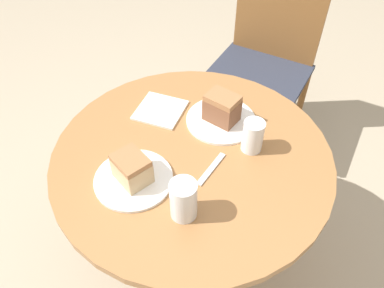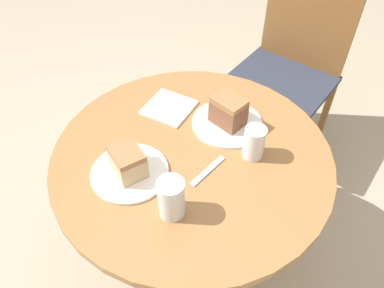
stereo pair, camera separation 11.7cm
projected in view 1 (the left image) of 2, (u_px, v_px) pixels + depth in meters
name	position (u px, v px, depth m)	size (l,w,h in m)	color
ground_plane	(192.00, 257.00, 1.71)	(8.00, 8.00, 0.00)	tan
table	(192.00, 183.00, 1.32)	(0.90, 0.90, 0.70)	#9E6B3D
chair	(263.00, 60.00, 1.92)	(0.53, 0.52, 0.97)	brown
plate_near	(134.00, 179.00, 1.12)	(0.24, 0.24, 0.01)	white
plate_far	(221.00, 120.00, 1.30)	(0.24, 0.24, 0.01)	white
cake_slice_near	(132.00, 169.00, 1.08)	(0.13, 0.12, 0.09)	tan
cake_slice_far	(222.00, 108.00, 1.26)	(0.13, 0.11, 0.10)	brown
glass_lemonade	(184.00, 201.00, 1.00)	(0.08, 0.08, 0.13)	beige
glass_water	(253.00, 138.00, 1.18)	(0.07, 0.07, 0.11)	silver
napkin_stack	(160.00, 110.00, 1.34)	(0.16, 0.16, 0.01)	silver
spoon	(211.00, 169.00, 1.15)	(0.05, 0.15, 0.00)	silver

